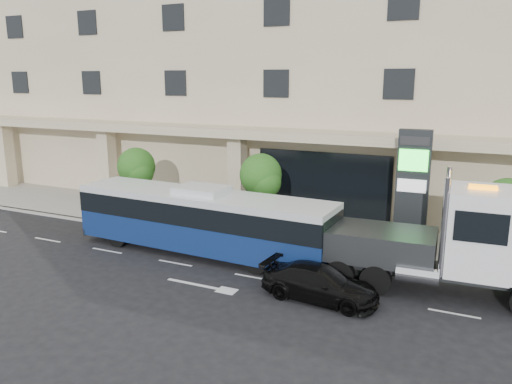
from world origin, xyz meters
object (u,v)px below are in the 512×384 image
tow_truck (450,245)px  signage_pylon (412,192)px  city_bus (202,220)px  black_sedan (320,283)px

tow_truck → signage_pylon: (-2.03, 3.73, 1.15)m
tow_truck → signage_pylon: signage_pylon is taller
signage_pylon → city_bus: bearing=-159.9°
tow_truck → signage_pylon: bearing=115.9°
city_bus → black_sedan: bearing=-18.7°
tow_truck → black_sedan: (-4.37, -2.64, -1.34)m
tow_truck → black_sedan: size_ratio=2.35×
tow_truck → city_bus: bearing=177.5°
city_bus → black_sedan: city_bus is taller
black_sedan → signage_pylon: size_ratio=0.77×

